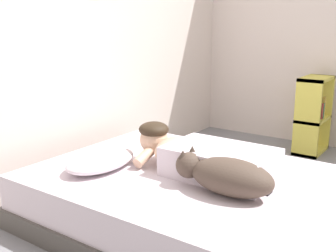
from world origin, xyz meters
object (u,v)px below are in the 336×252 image
object	(u,v)px
pillow	(101,160)
cell_phone	(258,191)
coffee_cup	(160,147)
bookshelf	(313,114)
dog	(226,175)
bed	(200,203)
person_lying	(200,156)

from	to	relation	value
pillow	cell_phone	size ratio (longest dim) A/B	3.71
coffee_cup	bookshelf	world-z (taller)	bookshelf
dog	bed	bearing A→B (deg)	59.60
person_lying	dog	distance (m)	0.35
person_lying	bookshelf	size ratio (longest dim) A/B	1.23
pillow	person_lying	world-z (taller)	person_lying
pillow	dog	xyz separation A→B (m)	(0.11, -0.83, 0.05)
bed	dog	distance (m)	0.39
cell_phone	person_lying	bearing A→B (deg)	78.92
bed	bookshelf	size ratio (longest dim) A/B	2.79
pillow	bed	bearing A→B (deg)	-67.40
dog	cell_phone	size ratio (longest dim) A/B	4.11
person_lying	dog	xyz separation A→B (m)	(-0.21, -0.28, -0.00)
bed	person_lying	bearing A→B (deg)	34.12
bookshelf	dog	bearing A→B (deg)	-175.97
dog	pillow	bearing A→B (deg)	97.42
dog	cell_phone	bearing A→B (deg)	-48.44
pillow	cell_phone	xyz separation A→B (m)	(0.23, -0.97, -0.05)
pillow	dog	bearing A→B (deg)	-82.58
pillow	bookshelf	size ratio (longest dim) A/B	0.69
person_lying	coffee_cup	distance (m)	0.49
pillow	person_lying	distance (m)	0.63
pillow	dog	distance (m)	0.84
coffee_cup	cell_phone	distance (m)	0.91
person_lying	coffee_cup	xyz separation A→B (m)	(0.19, 0.45, -0.07)
bed	bookshelf	bearing A→B (deg)	-2.50
dog	person_lying	bearing A→B (deg)	53.76
pillow	coffee_cup	world-z (taller)	pillow
person_lying	bookshelf	distance (m)	1.93
coffee_cup	bed	bearing A→B (deg)	-117.53
dog	bookshelf	distance (m)	2.14
person_lying	cell_phone	distance (m)	0.44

